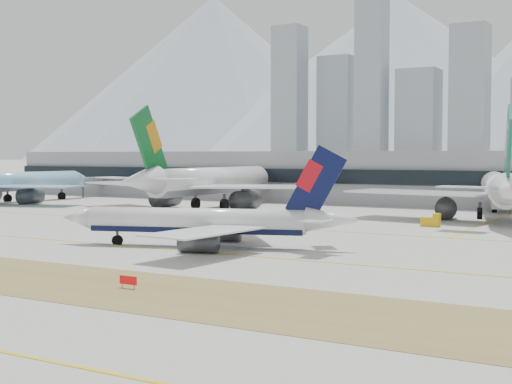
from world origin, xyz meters
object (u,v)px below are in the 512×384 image
Objects in this scene: widebody_eva at (207,183)px; terminal at (421,177)px; widebody_korean at (12,183)px; taxiing_airliner at (207,222)px; widebody_cathay at (500,191)px.

terminal is (40.35, 51.66, 0.74)m from widebody_eva.
widebody_eva reaches higher than widebody_korean.
widebody_cathay reaches higher than taxiing_airliner.
widebody_korean is 135.97m from widebody_cathay.
taxiing_airliner is 114.82m from terminal.
widebody_eva is (-42.09, 63.09, 3.00)m from taxiing_airliner.
widebody_korean is at bearing -45.33° from taxiing_airliner.
terminal is at bearing -55.00° from widebody_korean.
widebody_cathay is (29.31, 69.22, 2.48)m from taxiing_airliner.
widebody_cathay is 55.12m from terminal.
taxiing_airliner is 0.77× the size of widebody_korean.
widebody_korean reaches higher than taxiing_airliner.
widebody_eva is 0.25× the size of terminal.
taxiing_airliner is 75.90m from widebody_eva.
widebody_eva is 65.55m from terminal.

